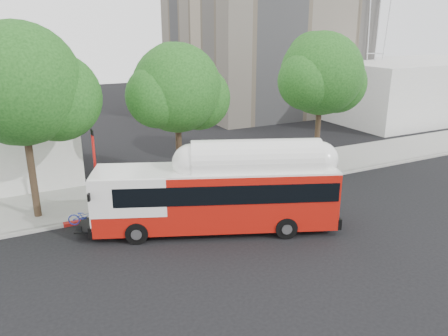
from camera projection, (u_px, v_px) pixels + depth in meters
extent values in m
plane|color=black|center=(243.00, 225.00, 21.65)|extent=(120.00, 120.00, 0.00)
cube|color=gray|center=(192.00, 184.00, 27.14)|extent=(60.00, 5.00, 0.15)
cube|color=gray|center=(210.00, 198.00, 24.93)|extent=(60.00, 0.30, 0.15)
cube|color=maroon|center=(160.00, 207.00, 23.64)|extent=(10.00, 0.32, 0.16)
cylinder|color=#2D2116|center=(31.00, 162.00, 21.50)|extent=(0.36, 0.36, 6.08)
sphere|color=#153F12|center=(19.00, 84.00, 20.33)|extent=(5.80, 5.80, 5.80)
sphere|color=#153F12|center=(57.00, 97.00, 21.42)|extent=(4.35, 4.35, 4.35)
cylinder|color=#2D2116|center=(179.00, 147.00, 25.47)|extent=(0.36, 0.36, 5.44)
sphere|color=#153F12|center=(177.00, 88.00, 24.42)|extent=(5.00, 5.00, 5.00)
sphere|color=#153F12|center=(198.00, 98.00, 25.39)|extent=(3.75, 3.75, 3.75)
cylinder|color=#2D2116|center=(318.00, 128.00, 29.56)|extent=(0.36, 0.36, 5.76)
sphere|color=#153F12|center=(321.00, 74.00, 28.45)|extent=(5.40, 5.40, 5.40)
sphere|color=#153F12|center=(336.00, 83.00, 29.48)|extent=(4.05, 4.05, 4.05)
cube|color=silver|center=(413.00, 89.00, 47.22)|extent=(20.00, 12.00, 6.00)
cube|color=#AC140B|center=(216.00, 197.00, 20.65)|extent=(11.33, 6.55, 2.72)
cube|color=black|center=(226.00, 186.00, 20.52)|extent=(10.31, 6.17, 0.89)
cube|color=white|center=(216.00, 169.00, 20.22)|extent=(11.30, 6.48, 0.09)
cube|color=white|center=(256.00, 163.00, 20.29)|extent=(6.26, 4.02, 0.52)
cube|color=black|center=(86.00, 225.00, 20.57)|extent=(1.34, 1.85, 0.06)
imported|color=#22309D|center=(85.00, 216.00, 20.43)|extent=(1.13, 1.70, 0.85)
cylinder|color=red|center=(96.00, 177.00, 21.85)|extent=(0.13, 0.13, 4.39)
cube|color=black|center=(92.00, 133.00, 21.14)|extent=(0.05, 0.44, 0.27)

